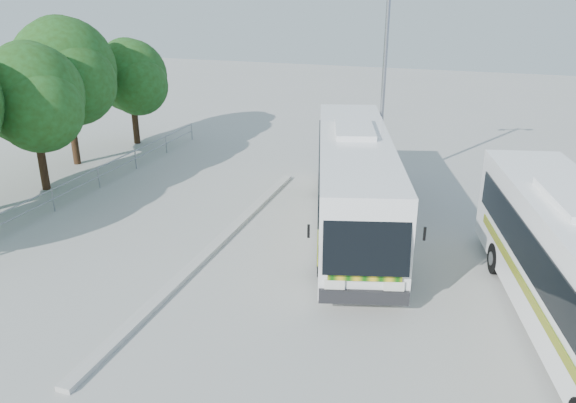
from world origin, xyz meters
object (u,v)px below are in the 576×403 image
(tree_far_c, at_px, (33,95))
(coach_main, at_px, (354,180))
(lamppost, at_px, (384,80))
(tree_far_e, at_px, (132,76))
(tree_far_d, at_px, (66,69))

(tree_far_c, relative_size, coach_main, 0.51)
(tree_far_c, distance_m, lamppost, 15.04)
(coach_main, xyz_separation_m, lamppost, (0.12, 4.88, 2.95))
(tree_far_e, bearing_deg, tree_far_c, -86.46)
(lamppost, bearing_deg, coach_main, -111.36)
(tree_far_c, height_order, coach_main, tree_far_c)
(lamppost, bearing_deg, tree_far_c, -179.96)
(coach_main, height_order, lamppost, lamppost)
(tree_far_d, distance_m, lamppost, 15.38)
(tree_far_c, distance_m, coach_main, 14.20)
(tree_far_d, height_order, coach_main, tree_far_d)
(tree_far_c, relative_size, tree_far_e, 1.10)
(tree_far_e, distance_m, coach_main, 16.66)
(tree_far_e, bearing_deg, lamppost, -11.81)
(tree_far_c, height_order, tree_far_e, tree_far_c)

